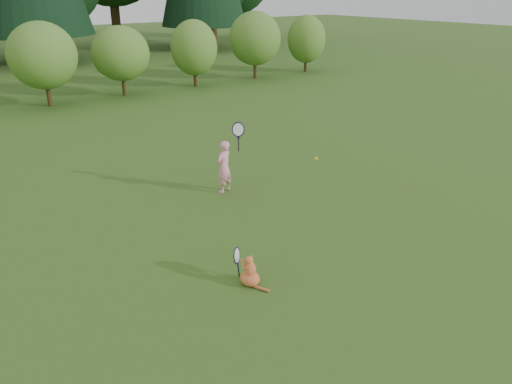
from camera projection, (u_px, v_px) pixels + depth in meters
ground at (276, 251)px, 7.92m from camera, size 100.00×100.00×0.00m
shrub_row at (37, 65)px, 17.00m from camera, size 28.00×3.00×2.80m
child at (225, 166)px, 9.99m from camera, size 0.63×0.44×1.61m
cat at (249, 269)px, 6.96m from camera, size 0.32×0.60×0.62m
tennis_ball at (316, 159)px, 8.51m from camera, size 0.06×0.06×0.06m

